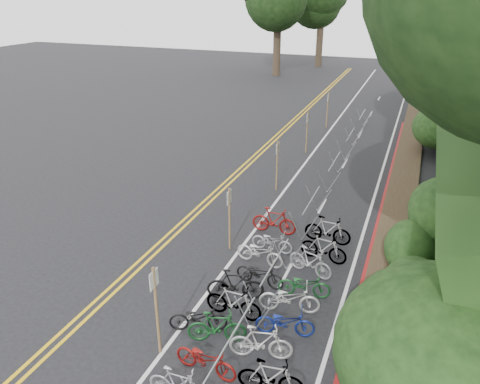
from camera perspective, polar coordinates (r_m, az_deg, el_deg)
The scene contains 9 objects.
ground at distance 14.62m, azimuth -11.31°, elevation -15.66°, with size 120.00×120.00×0.00m, color black.
road_markings at distance 22.25m, azimuth 3.83°, elevation -0.62°, with size 7.47×80.00×0.01m.
red_curb at distance 23.18m, azimuth 17.32°, elevation -0.55°, with size 0.25×28.00×0.10m, color maroon.
bike_rack_front at distance 12.38m, azimuth -1.06°, elevation -18.26°, with size 1.15×3.42×1.19m.
bike_racks_rest at distance 24.06m, azimuth 11.39°, elevation 3.06°, with size 1.14×23.00×1.17m.
signpost_near at distance 12.73m, azimuth -10.18°, elevation -13.49°, with size 0.08×0.40×2.72m.
signposts_rest at distance 25.26m, azimuth 6.56°, elevation 5.76°, with size 0.08×18.40×2.50m.
bike_front at distance 13.99m, azimuth -5.12°, elevation -14.98°, with size 1.69×0.59×0.89m, color black.
bike_valet at distance 14.60m, azimuth 3.03°, elevation -12.76°, with size 3.08×11.75×1.10m.
Camera 1 is at (6.57, -9.29, 9.18)m, focal length 35.00 mm.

